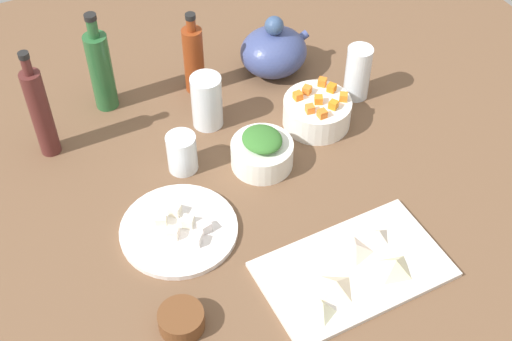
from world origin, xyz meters
TOP-DOWN VIEW (x-y plane):
  - tabletop at (0.00, 0.00)cm, footprint 190.00×190.00cm
  - cutting_board at (6.51, -27.83)cm, footprint 35.35×21.05cm
  - plate_tofu at (-19.29, -3.77)cm, footprint 23.69×23.69cm
  - bowl_greens at (4.29, 5.50)cm, footprint 13.55×13.55cm
  - bowl_carrots at (21.61, 11.53)cm, footprint 15.57×15.57cm
  - bowl_small_side at (-27.16, -23.85)cm, footprint 8.33×8.33cm
  - teapot at (21.95, 33.14)cm, footprint 18.04×15.57cm
  - bottle_0 at (-35.55, 30.69)cm, footprint 4.44×4.44cm
  - bottle_1 at (-19.31, 39.80)cm, footprint 5.42×5.42cm
  - bottle_2 at (1.82, 35.63)cm, footprint 4.80×4.80cm
  - drinking_glass_0 at (-11.45, 12.31)cm, footprint 6.50×6.50cm
  - drinking_glass_1 at (35.06, 15.80)cm, footprint 6.00×6.00cm
  - drinking_glass_2 at (-0.69, 22.95)cm, footprint 7.06×7.06cm
  - carrot_cube_0 at (18.21, 9.29)cm, footprint 2.08×2.08cm
  - carrot_cube_1 at (18.01, 14.37)cm, footprint 1.83×1.83cm
  - carrot_cube_2 at (21.49, 11.10)cm, footprint 2.42×2.42cm
  - carrot_cube_3 at (23.55, 8.09)cm, footprint 2.47×2.47cm
  - carrot_cube_4 at (20.91, 15.25)cm, footprint 2.52×2.52cm
  - carrot_cube_5 at (26.26, 13.29)cm, footprint 2.49×2.49cm
  - carrot_cube_6 at (26.99, 9.35)cm, footprint 2.51×2.51cm
  - carrot_cube_7 at (19.79, 6.66)cm, footprint 1.83×1.83cm
  - carrot_cube_8 at (25.43, 16.06)cm, footprint 2.55×2.55cm
  - chopped_greens_mound at (4.29, 5.50)cm, footprint 9.74×10.38cm
  - tofu_cube_0 at (-21.03, -5.27)cm, footprint 3.07×3.07cm
  - tofu_cube_1 at (-17.26, -4.02)cm, footprint 3.08×3.08cm
  - tofu_cube_2 at (-18.41, 0.06)cm, footprint 3.11×3.11cm
  - tofu_cube_3 at (-21.90, -1.13)cm, footprint 2.88×2.88cm
  - tofu_cube_4 at (-17.75, -8.84)cm, footprint 3.10×3.10cm
  - tofu_cube_5 at (-14.87, -6.62)cm, footprint 2.57×2.57cm
  - dumpling_0 at (13.06, -31.77)cm, footprint 7.66×7.49cm
  - dumpling_1 at (0.98, -30.35)cm, footprint 6.87×6.99cm
  - dumpling_2 at (8.94, -24.60)cm, footprint 7.17×7.16cm
  - dumpling_3 at (-3.87, -33.51)cm, footprint 5.14×5.35cm
  - dumpling_4 at (14.80, -23.85)cm, footprint 4.92×4.56cm

SIDE VIEW (x-z plane):
  - tabletop at x=0.00cm, z-range 0.00..3.00cm
  - cutting_board at x=6.51cm, z-range 3.00..4.00cm
  - plate_tofu at x=-19.29cm, z-range 3.00..4.20cm
  - bowl_small_side at x=-27.16cm, z-range 3.00..6.82cm
  - dumpling_4 at x=14.80cm, z-range 4.00..6.07cm
  - dumpling_2 at x=8.94cm, z-range 4.00..6.14cm
  - dumpling_1 at x=0.98cm, z-range 4.00..6.45cm
  - tofu_cube_0 at x=-21.03cm, z-range 4.20..6.40cm
  - tofu_cube_1 at x=-17.26cm, z-range 4.20..6.40cm
  - tofu_cube_2 at x=-18.41cm, z-range 4.20..6.40cm
  - tofu_cube_3 at x=-21.90cm, z-range 4.20..6.40cm
  - tofu_cube_4 at x=-17.75cm, z-range 4.20..6.40cm
  - tofu_cube_5 at x=-14.87cm, z-range 4.20..6.40cm
  - dumpling_3 at x=-3.87cm, z-range 4.00..7.04cm
  - dumpling_0 at x=13.06cm, z-range 4.00..7.09cm
  - bowl_greens at x=4.29cm, z-range 3.00..8.91cm
  - bowl_carrots at x=21.61cm, z-range 3.00..9.48cm
  - drinking_glass_0 at x=-11.45cm, z-range 3.00..12.01cm
  - teapot at x=21.95cm, z-range 1.16..16.94cm
  - drinking_glass_2 at x=-0.69cm, z-range 3.00..16.09cm
  - drinking_glass_1 at x=35.06cm, z-range 3.00..16.61cm
  - carrot_cube_0 at x=18.21cm, z-range 9.48..11.28cm
  - carrot_cube_1 at x=18.01cm, z-range 9.48..11.28cm
  - carrot_cube_2 at x=21.49cm, z-range 9.48..11.28cm
  - carrot_cube_3 at x=23.55cm, z-range 9.48..11.28cm
  - carrot_cube_4 at x=20.91cm, z-range 9.48..11.28cm
  - carrot_cube_5 at x=26.26cm, z-range 9.48..11.28cm
  - carrot_cube_6 at x=26.99cm, z-range 9.48..11.28cm
  - carrot_cube_7 at x=19.79cm, z-range 9.48..11.28cm
  - carrot_cube_8 at x=25.43cm, z-range 9.48..11.28cm
  - chopped_greens_mound at x=4.29cm, z-range 8.91..11.89cm
  - bottle_2 at x=1.82cm, z-range 1.40..22.75cm
  - bottle_1 at x=-19.31cm, z-range 0.92..26.13cm
  - bottle_0 at x=-35.55cm, z-range 1.08..27.87cm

